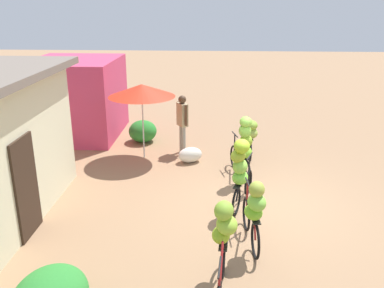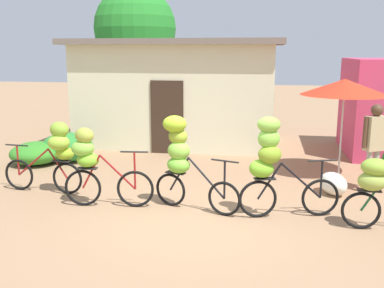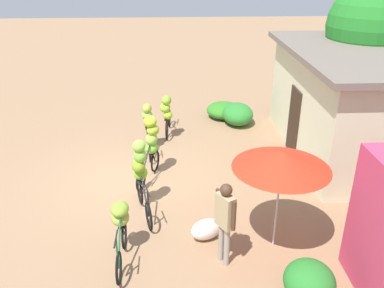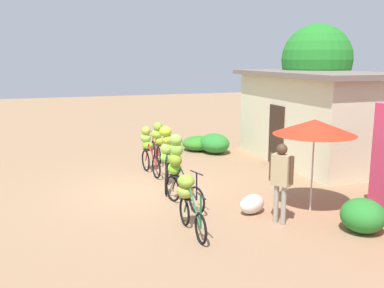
{
  "view_description": "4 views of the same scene",
  "coord_description": "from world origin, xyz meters",
  "px_view_note": "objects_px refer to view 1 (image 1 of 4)",
  "views": [
    {
      "loc": [
        -8.62,
        1.03,
        4.42
      ],
      "look_at": [
        1.25,
        1.57,
        0.99
      ],
      "focal_mm": 39.02,
      "sensor_mm": 36.0,
      "label": 1
    },
    {
      "loc": [
        1.18,
        -7.0,
        2.79
      ],
      "look_at": [
        -0.28,
        1.52,
        0.95
      ],
      "focal_mm": 41.33,
      "sensor_mm": 36.0,
      "label": 2
    },
    {
      "loc": [
        9.57,
        1.02,
        5.58
      ],
      "look_at": [
        -0.09,
        1.52,
        1.0
      ],
      "focal_mm": 38.25,
      "sensor_mm": 36.0,
      "label": 3
    },
    {
      "loc": [
        11.16,
        -2.81,
        3.57
      ],
      "look_at": [
        0.13,
        1.04,
        1.24
      ],
      "focal_mm": 40.74,
      "sensor_mm": 36.0,
      "label": 4
    }
  ],
  "objects_px": {
    "market_umbrella": "(142,90)",
    "bicycle_by_shop": "(244,144)",
    "bicycle_near_pile": "(254,210)",
    "bicycle_rightmost": "(251,134)",
    "shop_pink": "(77,98)",
    "produce_sack": "(190,155)",
    "bicycle_leftmost": "(223,239)",
    "bicycle_center_loaded": "(241,168)",
    "person_vendor": "(182,118)"
  },
  "relations": [
    {
      "from": "bicycle_center_loaded",
      "to": "bicycle_rightmost",
      "type": "height_order",
      "value": "bicycle_center_loaded"
    },
    {
      "from": "bicycle_near_pile",
      "to": "person_vendor",
      "type": "xyz_separation_m",
      "value": [
        5.15,
        1.68,
        0.27
      ]
    },
    {
      "from": "shop_pink",
      "to": "bicycle_center_loaded",
      "type": "bearing_deg",
      "value": -134.91
    },
    {
      "from": "bicycle_near_pile",
      "to": "shop_pink",
      "type": "bearing_deg",
      "value": 38.36
    },
    {
      "from": "market_umbrella",
      "to": "bicycle_rightmost",
      "type": "distance_m",
      "value": 3.36
    },
    {
      "from": "shop_pink",
      "to": "person_vendor",
      "type": "distance_m",
      "value": 4.06
    },
    {
      "from": "shop_pink",
      "to": "bicycle_near_pile",
      "type": "distance_m",
      "value": 8.69
    },
    {
      "from": "shop_pink",
      "to": "bicycle_leftmost",
      "type": "relative_size",
      "value": 1.86
    },
    {
      "from": "market_umbrella",
      "to": "person_vendor",
      "type": "distance_m",
      "value": 1.5
    },
    {
      "from": "shop_pink",
      "to": "bicycle_near_pile",
      "type": "relative_size",
      "value": 1.95
    },
    {
      "from": "bicycle_center_loaded",
      "to": "produce_sack",
      "type": "relative_size",
      "value": 2.4
    },
    {
      "from": "shop_pink",
      "to": "produce_sack",
      "type": "relative_size",
      "value": 4.57
    },
    {
      "from": "bicycle_by_shop",
      "to": "bicycle_leftmost",
      "type": "bearing_deg",
      "value": 172.07
    },
    {
      "from": "market_umbrella",
      "to": "bicycle_near_pile",
      "type": "bearing_deg",
      "value": -149.32
    },
    {
      "from": "bicycle_rightmost",
      "to": "person_vendor",
      "type": "height_order",
      "value": "person_vendor"
    },
    {
      "from": "bicycle_by_shop",
      "to": "person_vendor",
      "type": "relative_size",
      "value": 0.97
    },
    {
      "from": "shop_pink",
      "to": "produce_sack",
      "type": "bearing_deg",
      "value": -121.32
    },
    {
      "from": "market_umbrella",
      "to": "bicycle_rightmost",
      "type": "height_order",
      "value": "market_umbrella"
    },
    {
      "from": "bicycle_center_loaded",
      "to": "bicycle_rightmost",
      "type": "distance_m",
      "value": 3.29
    },
    {
      "from": "market_umbrella",
      "to": "bicycle_rightmost",
      "type": "xyz_separation_m",
      "value": [
        0.13,
        -3.11,
        -1.28
      ]
    },
    {
      "from": "market_umbrella",
      "to": "bicycle_leftmost",
      "type": "xyz_separation_m",
      "value": [
        -5.71,
        -2.22,
        -1.15
      ]
    },
    {
      "from": "bicycle_center_loaded",
      "to": "shop_pink",
      "type": "bearing_deg",
      "value": 45.09
    },
    {
      "from": "bicycle_center_loaded",
      "to": "produce_sack",
      "type": "height_order",
      "value": "bicycle_center_loaded"
    },
    {
      "from": "bicycle_by_shop",
      "to": "bicycle_rightmost",
      "type": "height_order",
      "value": "bicycle_by_shop"
    },
    {
      "from": "market_umbrella",
      "to": "bicycle_by_shop",
      "type": "relative_size",
      "value": 1.26
    },
    {
      "from": "market_umbrella",
      "to": "bicycle_center_loaded",
      "type": "distance_m",
      "value": 4.2
    },
    {
      "from": "shop_pink",
      "to": "person_vendor",
      "type": "relative_size",
      "value": 1.8
    },
    {
      "from": "market_umbrella",
      "to": "person_vendor",
      "type": "height_order",
      "value": "market_umbrella"
    },
    {
      "from": "market_umbrella",
      "to": "bicycle_near_pile",
      "type": "xyz_separation_m",
      "value": [
        -4.7,
        -2.79,
        -1.17
      ]
    },
    {
      "from": "bicycle_center_loaded",
      "to": "produce_sack",
      "type": "distance_m",
      "value": 3.16
    },
    {
      "from": "bicycle_near_pile",
      "to": "bicycle_by_shop",
      "type": "bearing_deg",
      "value": -0.31
    },
    {
      "from": "bicycle_rightmost",
      "to": "produce_sack",
      "type": "relative_size",
      "value": 2.31
    },
    {
      "from": "bicycle_center_loaded",
      "to": "bicycle_by_shop",
      "type": "bearing_deg",
      "value": -6.18
    },
    {
      "from": "shop_pink",
      "to": "produce_sack",
      "type": "xyz_separation_m",
      "value": [
        -2.42,
        -3.98,
        -1.07
      ]
    },
    {
      "from": "produce_sack",
      "to": "person_vendor",
      "type": "bearing_deg",
      "value": 19.76
    },
    {
      "from": "bicycle_near_pile",
      "to": "bicycle_rightmost",
      "type": "xyz_separation_m",
      "value": [
        4.83,
        -0.32,
        -0.1
      ]
    },
    {
      "from": "bicycle_by_shop",
      "to": "produce_sack",
      "type": "xyz_separation_m",
      "value": [
        1.22,
        1.43,
        -0.77
      ]
    },
    {
      "from": "produce_sack",
      "to": "bicycle_center_loaded",
      "type": "bearing_deg",
      "value": -155.83
    },
    {
      "from": "produce_sack",
      "to": "person_vendor",
      "type": "xyz_separation_m",
      "value": [
        0.76,
        0.27,
        0.88
      ]
    },
    {
      "from": "bicycle_leftmost",
      "to": "bicycle_rightmost",
      "type": "bearing_deg",
      "value": -8.64
    },
    {
      "from": "produce_sack",
      "to": "bicycle_rightmost",
      "type": "bearing_deg",
      "value": -75.59
    },
    {
      "from": "market_umbrella",
      "to": "person_vendor",
      "type": "xyz_separation_m",
      "value": [
        0.45,
        -1.1,
        -0.91
      ]
    },
    {
      "from": "market_umbrella",
      "to": "produce_sack",
      "type": "distance_m",
      "value": 2.28
    },
    {
      "from": "bicycle_center_loaded",
      "to": "person_vendor",
      "type": "height_order",
      "value": "person_vendor"
    },
    {
      "from": "bicycle_by_shop",
      "to": "bicycle_near_pile",
      "type": "bearing_deg",
      "value": 179.69
    },
    {
      "from": "bicycle_center_loaded",
      "to": "person_vendor",
      "type": "distance_m",
      "value": 3.88
    },
    {
      "from": "bicycle_leftmost",
      "to": "produce_sack",
      "type": "bearing_deg",
      "value": 8.89
    },
    {
      "from": "bicycle_center_loaded",
      "to": "person_vendor",
      "type": "relative_size",
      "value": 0.95
    },
    {
      "from": "market_umbrella",
      "to": "bicycle_leftmost",
      "type": "relative_size",
      "value": 1.27
    },
    {
      "from": "bicycle_leftmost",
      "to": "bicycle_center_loaded",
      "type": "distance_m",
      "value": 2.64
    }
  ]
}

